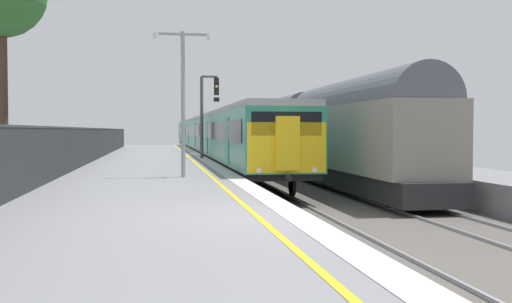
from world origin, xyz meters
name	(u,v)px	position (x,y,z in m)	size (l,w,h in m)	color
ground	(406,243)	(2.64, 0.00, -0.61)	(17.40, 110.00, 1.21)	gray
commuter_train_at_platform	(208,134)	(2.10, 39.96, 1.27)	(2.83, 63.54, 3.81)	#2D846B
freight_train_adjacent_track	(280,131)	(6.10, 28.80, 1.57)	(2.60, 46.46, 4.70)	#232326
signal_gantry	(207,106)	(0.63, 23.23, 2.96)	(1.10, 0.24, 4.72)	#47474C
platform_lamp_mid	(183,90)	(-1.29, 9.50, 2.97)	(2.00, 0.20, 4.95)	#93999E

